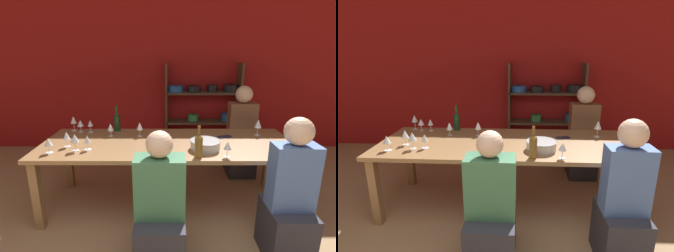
% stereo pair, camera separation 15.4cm
% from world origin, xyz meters
% --- Properties ---
extents(wall_back_red, '(8.80, 0.06, 2.70)m').
position_xyz_m(wall_back_red, '(0.00, 3.83, 1.35)').
color(wall_back_red, '#A31919').
rests_on(wall_back_red, ground_plane).
extents(shelf_unit, '(1.25, 0.30, 1.49)m').
position_xyz_m(shelf_unit, '(0.67, 3.63, 0.65)').
color(shelf_unit, '#4C3828').
rests_on(shelf_unit, ground_plane).
extents(dining_table, '(2.66, 1.00, 0.75)m').
position_xyz_m(dining_table, '(0.08, 1.92, 0.67)').
color(dining_table, olive).
rests_on(dining_table, ground_plane).
extents(mixing_bowl, '(0.30, 0.30, 0.09)m').
position_xyz_m(mixing_bowl, '(0.45, 1.73, 0.80)').
color(mixing_bowl, '#B7BABC').
rests_on(mixing_bowl, dining_table).
extents(wine_bottle_green, '(0.07, 0.07, 0.30)m').
position_xyz_m(wine_bottle_green, '(0.36, 1.51, 0.87)').
color(wine_bottle_green, brown).
rests_on(wine_bottle_green, dining_table).
extents(wine_bottle_dark, '(0.08, 0.08, 0.31)m').
position_xyz_m(wine_bottle_dark, '(-0.54, 2.34, 0.86)').
color(wine_bottle_dark, '#19381E').
rests_on(wine_bottle_dark, dining_table).
extents(wine_glass_empty_a, '(0.07, 0.07, 0.16)m').
position_xyz_m(wine_glass_empty_a, '(-0.94, 1.79, 0.86)').
color(wine_glass_empty_a, white).
rests_on(wine_glass_empty_a, dining_table).
extents(wine_glass_empty_b, '(0.06, 0.06, 0.16)m').
position_xyz_m(wine_glass_empty_b, '(1.35, 1.89, 0.86)').
color(wine_glass_empty_b, white).
rests_on(wine_glass_empty_b, dining_table).
extents(wine_glass_red_a, '(0.08, 0.08, 0.19)m').
position_xyz_m(wine_glass_red_a, '(1.11, 2.17, 0.88)').
color(wine_glass_red_a, white).
rests_on(wine_glass_red_a, dining_table).
extents(wine_glass_white_a, '(0.07, 0.07, 0.15)m').
position_xyz_m(wine_glass_white_a, '(-0.71, 1.70, 0.85)').
color(wine_glass_white_a, white).
rests_on(wine_glass_white_a, dining_table).
extents(wine_glass_white_b, '(0.06, 0.06, 0.15)m').
position_xyz_m(wine_glass_white_b, '(-0.85, 2.29, 0.85)').
color(wine_glass_white_b, white).
rests_on(wine_glass_white_b, dining_table).
extents(wine_glass_empty_c, '(0.07, 0.07, 0.18)m').
position_xyz_m(wine_glass_empty_c, '(-1.06, 2.35, 0.88)').
color(wine_glass_empty_c, white).
rests_on(wine_glass_empty_c, dining_table).
extents(wine_glass_empty_d, '(0.07, 0.07, 0.15)m').
position_xyz_m(wine_glass_empty_d, '(-0.57, 2.14, 0.85)').
color(wine_glass_empty_d, white).
rests_on(wine_glass_empty_d, dining_table).
extents(wine_glass_empty_e, '(0.08, 0.08, 0.14)m').
position_xyz_m(wine_glass_empty_e, '(-0.97, 2.30, 0.85)').
color(wine_glass_empty_e, white).
rests_on(wine_glass_empty_e, dining_table).
extents(wine_glass_empty_f, '(0.07, 0.07, 0.16)m').
position_xyz_m(wine_glass_empty_f, '(-0.24, 2.13, 0.86)').
color(wine_glass_empty_f, white).
rests_on(wine_glass_empty_f, dining_table).
extents(wine_glass_red_b, '(0.07, 0.07, 0.15)m').
position_xyz_m(wine_glass_red_b, '(0.62, 1.52, 0.85)').
color(wine_glass_red_b, white).
rests_on(wine_glass_red_b, dining_table).
extents(wine_glass_empty_g, '(0.08, 0.08, 0.17)m').
position_xyz_m(wine_glass_empty_g, '(-0.82, 1.68, 0.87)').
color(wine_glass_empty_g, white).
rests_on(wine_glass_empty_g, dining_table).
extents(wine_glass_white_c, '(0.07, 0.07, 0.15)m').
position_xyz_m(wine_glass_white_c, '(-1.05, 1.62, 0.85)').
color(wine_glass_white_c, white).
rests_on(wine_glass_white_c, dining_table).
extents(cell_phone, '(0.16, 0.12, 0.01)m').
position_xyz_m(cell_phone, '(0.72, 2.09, 0.75)').
color(cell_phone, '#1E2338').
rests_on(cell_phone, dining_table).
extents(person_near_a, '(0.39, 0.48, 1.13)m').
position_xyz_m(person_near_a, '(0.02, 1.10, 0.41)').
color(person_near_a, '#2D2D38').
rests_on(person_near_a, ground_plane).
extents(person_far_a, '(0.37, 0.46, 1.24)m').
position_xyz_m(person_far_a, '(1.09, 2.74, 0.47)').
color(person_far_a, '#2D2D38').
rests_on(person_far_a, ground_plane).
extents(person_near_b, '(0.34, 0.43, 1.21)m').
position_xyz_m(person_near_b, '(1.05, 1.15, 0.46)').
color(person_near_b, '#2D2D38').
rests_on(person_near_b, ground_plane).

